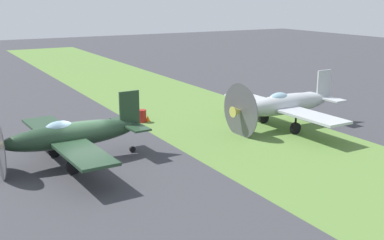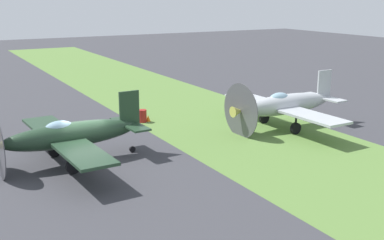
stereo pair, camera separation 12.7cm
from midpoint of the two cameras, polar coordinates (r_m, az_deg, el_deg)
ground_plane at (r=27.29m, az=-12.23°, el=-4.73°), size 160.00×160.00×0.00m
grass_verge at (r=31.96m, az=6.63°, el=-1.65°), size 120.00×11.00×0.01m
airplane_lead at (r=26.65m, az=-14.34°, el=-1.77°), size 10.57×8.37×3.77m
airplane_wingman at (r=33.55m, az=10.62°, el=1.80°), size 10.76×8.54×3.85m
fuel_drum at (r=34.82m, az=-5.97°, el=0.46°), size 0.60×0.60×0.90m
runway_marker_cone at (r=35.08m, az=-5.31°, el=0.20°), size 0.36×0.36×0.44m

